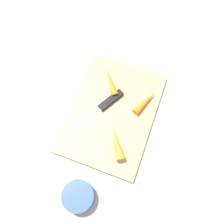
{
  "coord_description": "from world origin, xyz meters",
  "views": [
    {
      "loc": [
        0.24,
        0.09,
        0.7
      ],
      "look_at": [
        0.0,
        0.0,
        0.01
      ],
      "focal_mm": 37.19,
      "sensor_mm": 36.0,
      "label": 1
    }
  ],
  "objects_px": {
    "cutting_board": "(112,113)",
    "knife": "(108,103)",
    "carrot_shortest": "(117,144)",
    "carrot_longest": "(111,81)",
    "carrot_medium": "(145,102)",
    "small_bowl": "(80,197)"
  },
  "relations": [
    {
      "from": "cutting_board",
      "to": "knife",
      "type": "height_order",
      "value": "knife"
    },
    {
      "from": "knife",
      "to": "carrot_longest",
      "type": "relative_size",
      "value": 1.75
    },
    {
      "from": "cutting_board",
      "to": "carrot_medium",
      "type": "bearing_deg",
      "value": 126.08
    },
    {
      "from": "cutting_board",
      "to": "carrot_longest",
      "type": "height_order",
      "value": "carrot_longest"
    },
    {
      "from": "carrot_shortest",
      "to": "small_bowl",
      "type": "relative_size",
      "value": 1.05
    },
    {
      "from": "cutting_board",
      "to": "small_bowl",
      "type": "distance_m",
      "value": 0.27
    },
    {
      "from": "cutting_board",
      "to": "carrot_longest",
      "type": "distance_m",
      "value": 0.1
    },
    {
      "from": "cutting_board",
      "to": "small_bowl",
      "type": "relative_size",
      "value": 4.12
    },
    {
      "from": "cutting_board",
      "to": "carrot_medium",
      "type": "xyz_separation_m",
      "value": [
        -0.06,
        0.09,
        0.02
      ]
    },
    {
      "from": "knife",
      "to": "carrot_shortest",
      "type": "height_order",
      "value": "carrot_shortest"
    },
    {
      "from": "knife",
      "to": "carrot_longest",
      "type": "bearing_deg",
      "value": -138.32
    },
    {
      "from": "cutting_board",
      "to": "small_bowl",
      "type": "height_order",
      "value": "small_bowl"
    },
    {
      "from": "carrot_shortest",
      "to": "small_bowl",
      "type": "bearing_deg",
      "value": 131.01
    },
    {
      "from": "carrot_longest",
      "to": "carrot_medium",
      "type": "bearing_deg",
      "value": -139.36
    },
    {
      "from": "cutting_board",
      "to": "carrot_medium",
      "type": "distance_m",
      "value": 0.11
    },
    {
      "from": "carrot_medium",
      "to": "carrot_longest",
      "type": "distance_m",
      "value": 0.13
    },
    {
      "from": "carrot_shortest",
      "to": "small_bowl",
      "type": "distance_m",
      "value": 0.18
    },
    {
      "from": "carrot_medium",
      "to": "small_bowl",
      "type": "bearing_deg",
      "value": -169.78
    },
    {
      "from": "carrot_shortest",
      "to": "carrot_longest",
      "type": "relative_size",
      "value": 0.87
    },
    {
      "from": "cutting_board",
      "to": "carrot_shortest",
      "type": "xyz_separation_m",
      "value": [
        0.09,
        0.05,
        0.02
      ]
    },
    {
      "from": "carrot_medium",
      "to": "carrot_shortest",
      "type": "distance_m",
      "value": 0.16
    },
    {
      "from": "cutting_board",
      "to": "carrot_medium",
      "type": "relative_size",
      "value": 3.61
    }
  ]
}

